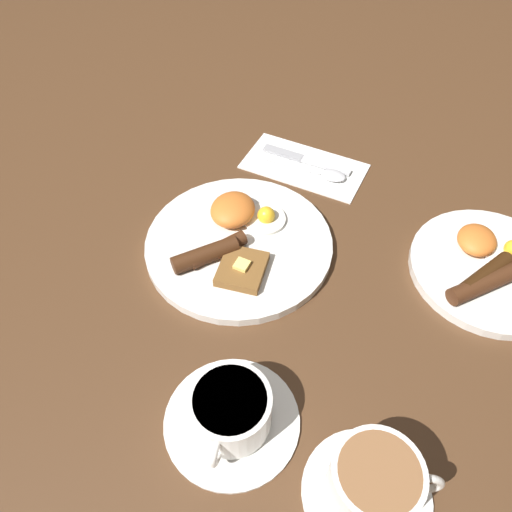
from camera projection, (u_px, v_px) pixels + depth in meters
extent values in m
plane|color=#4C301C|center=(239.00, 247.00, 0.78)|extent=(3.00, 3.00, 0.00)
cylinder|color=silver|center=(239.00, 244.00, 0.77)|extent=(0.29, 0.29, 0.01)
cylinder|color=white|center=(264.00, 219.00, 0.79)|extent=(0.07, 0.07, 0.01)
sphere|color=yellow|center=(266.00, 215.00, 0.79)|extent=(0.03, 0.03, 0.03)
ellipsoid|color=orange|center=(233.00, 210.00, 0.79)|extent=(0.08, 0.07, 0.03)
cylinder|color=#412311|center=(205.00, 255.00, 0.73)|extent=(0.09, 0.09, 0.03)
cylinder|color=#452513|center=(218.00, 250.00, 0.74)|extent=(0.09, 0.07, 0.02)
cube|color=brown|center=(242.00, 269.00, 0.72)|extent=(0.08, 0.07, 0.01)
cube|color=#F4E072|center=(242.00, 265.00, 0.72)|extent=(0.02, 0.02, 0.01)
cylinder|color=silver|center=(490.00, 269.00, 0.74)|extent=(0.24, 0.24, 0.01)
cylinder|color=white|center=(511.00, 254.00, 0.75)|extent=(0.08, 0.08, 0.01)
ellipsoid|color=orange|center=(477.00, 240.00, 0.75)|extent=(0.06, 0.06, 0.03)
cylinder|color=#452513|center=(484.00, 284.00, 0.70)|extent=(0.10, 0.10, 0.03)
cylinder|color=#351D0B|center=(487.00, 274.00, 0.71)|extent=(0.09, 0.07, 0.03)
cylinder|color=silver|center=(232.00, 420.00, 0.60)|extent=(0.16, 0.16, 0.01)
cylinder|color=silver|center=(231.00, 409.00, 0.57)|extent=(0.10, 0.10, 0.06)
cylinder|color=brown|center=(230.00, 399.00, 0.55)|extent=(0.08, 0.08, 0.00)
torus|color=silver|center=(218.00, 449.00, 0.54)|extent=(0.04, 0.01, 0.04)
cylinder|color=silver|center=(367.00, 493.00, 0.54)|extent=(0.14, 0.14, 0.01)
cylinder|color=silver|center=(373.00, 482.00, 0.51)|extent=(0.09, 0.09, 0.07)
cylinder|color=brown|center=(380.00, 472.00, 0.49)|extent=(0.08, 0.08, 0.00)
torus|color=silver|center=(421.00, 484.00, 0.51)|extent=(0.02, 0.05, 0.05)
cube|color=white|center=(304.00, 166.00, 0.90)|extent=(0.13, 0.22, 0.01)
cube|color=silver|center=(326.00, 166.00, 0.89)|extent=(0.02, 0.09, 0.00)
cube|color=#9E9EA3|center=(283.00, 153.00, 0.92)|extent=(0.02, 0.08, 0.01)
ellipsoid|color=silver|center=(333.00, 175.00, 0.87)|extent=(0.03, 0.05, 0.01)
cube|color=silver|center=(291.00, 165.00, 0.90)|extent=(0.01, 0.11, 0.00)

